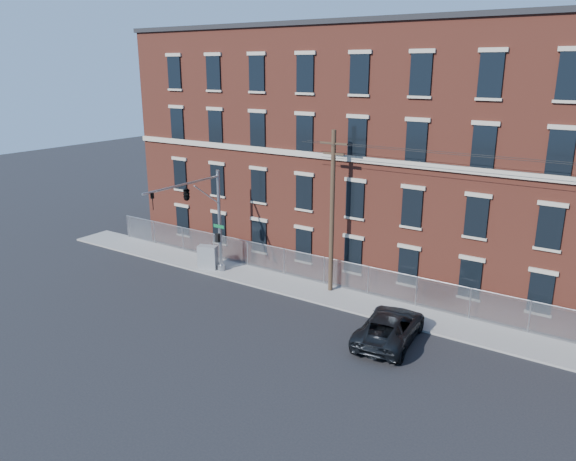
% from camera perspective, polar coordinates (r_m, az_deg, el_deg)
% --- Properties ---
extents(ground, '(140.00, 140.00, 0.00)m').
position_cam_1_polar(ground, '(31.77, -3.82, -8.83)').
color(ground, black).
rests_on(ground, ground).
extents(sidewalk, '(65.00, 3.00, 0.12)m').
position_cam_1_polar(sidewalk, '(31.35, 20.24, -10.15)').
color(sidewalk, gray).
rests_on(sidewalk, ground).
extents(mill_building, '(55.30, 14.32, 16.30)m').
position_cam_1_polar(mill_building, '(37.46, 24.79, 6.68)').
color(mill_building, brown).
rests_on(mill_building, ground).
extents(chain_link_fence, '(59.06, 0.06, 1.85)m').
position_cam_1_polar(chain_link_fence, '(32.10, 20.98, -7.62)').
color(chain_link_fence, '#A5A8AD').
rests_on(chain_link_fence, ground).
extents(traffic_signal_mast, '(0.90, 6.75, 7.00)m').
position_cam_1_polar(traffic_signal_mast, '(35.24, -9.64, 2.85)').
color(traffic_signal_mast, '#9EA0A5').
rests_on(traffic_signal_mast, ground).
extents(utility_pole_near, '(1.80, 0.28, 10.00)m').
position_cam_1_polar(utility_pole_near, '(33.34, 4.59, 2.16)').
color(utility_pole_near, '#3F2F1F').
rests_on(utility_pole_near, ground).
extents(pickup_truck, '(3.18, 5.88, 1.57)m').
position_cam_1_polar(pickup_truck, '(29.20, 10.46, -9.78)').
color(pickup_truck, black).
rests_on(pickup_truck, ground).
extents(utility_cabinet, '(1.45, 1.02, 1.64)m').
position_cam_1_polar(utility_cabinet, '(38.63, -8.29, -2.74)').
color(utility_cabinet, slate).
rests_on(utility_cabinet, sidewalk).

